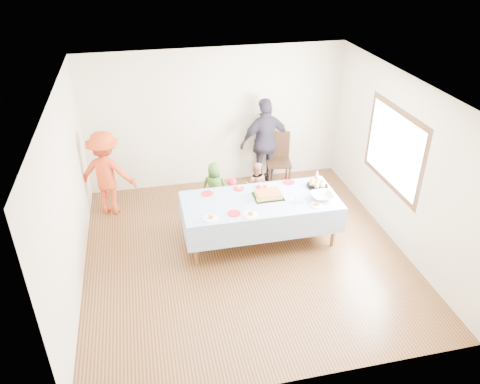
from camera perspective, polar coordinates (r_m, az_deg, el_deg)
The scene contains 22 objects.
ground at distance 7.61m, azimuth 0.56°, elevation -7.37°, with size 5.00×5.00×0.00m, color #462614.
room_walls at distance 6.70m, azimuth 1.08°, elevation 4.84°, with size 5.04×5.04×2.72m.
party_table at distance 7.50m, azimuth 2.50°, elevation -1.30°, with size 2.50×1.10×0.78m.
birthday_cake at distance 7.53m, azimuth 3.45°, elevation -0.33°, with size 0.47×0.36×0.08m.
rolls_tray at distance 7.92m, azimuth 9.41°, elevation 0.96°, with size 0.36×0.36×0.11m.
punch_bowl at distance 7.58m, azimuth 9.99°, elevation -0.51°, with size 0.36×0.36×0.09m, color silver.
party_hat at distance 8.12m, azimuth 9.37°, elevation 2.10°, with size 0.11×0.11×0.18m, color silver.
fork_pile at distance 7.44m, azimuth 7.08°, elevation -0.99°, with size 0.24×0.18×0.07m, color white, non-canonical shape.
plate_red_far_a at distance 7.64m, azimuth -4.02°, elevation -0.19°, with size 0.20×0.20×0.01m, color red.
plate_red_far_b at distance 7.76m, azimuth -0.15°, elevation 0.41°, with size 0.17×0.17×0.01m, color red.
plate_red_far_c at distance 7.80m, azimuth 2.62°, elevation 0.56°, with size 0.19×0.19×0.01m, color red.
plate_red_far_d at distance 8.00m, azimuth 5.98°, elevation 1.20°, with size 0.20×0.20×0.01m, color red.
plate_red_near at distance 7.11m, azimuth -0.72°, elevation -2.62°, with size 0.20×0.20×0.01m, color red.
plate_white_left at distance 7.01m, azimuth -3.60°, elevation -3.21°, with size 0.23×0.23×0.01m, color white.
plate_white_mid at distance 7.07m, azimuth 1.29°, elevation -2.80°, with size 0.23×0.23×0.01m, color white.
plate_white_right at distance 7.40m, azimuth 9.31°, elevation -1.62°, with size 0.21×0.21×0.01m, color white.
dining_chair at distance 9.33m, azimuth 4.68°, elevation 4.37°, with size 0.53×0.53×1.07m.
toddler_left at distance 8.11m, azimuth -1.09°, elevation -1.01°, with size 0.32×0.21×0.88m, color red.
toddler_mid at distance 8.45m, azimuth -3.12°, elevation 0.60°, with size 0.46×0.30×0.95m, color #396521.
toddler_right at distance 8.59m, azimuth 1.92°, elevation 0.92°, with size 0.43×0.34×0.89m, color #BF7359.
adult_left at distance 8.58m, azimuth -15.96°, elevation 2.21°, with size 1.01×0.58×1.56m, color red.
adult_right at distance 9.19m, azimuth 3.11°, elevation 6.06°, with size 1.04×0.43×1.78m, color #2E2938.
Camera 1 is at (-1.38, -5.88, 4.63)m, focal length 35.00 mm.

